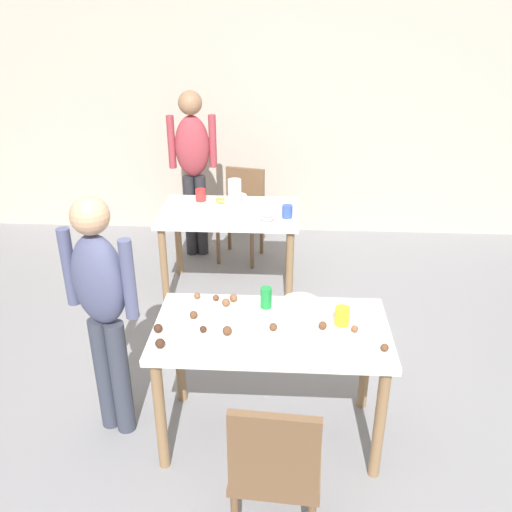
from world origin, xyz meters
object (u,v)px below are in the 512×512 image
object	(u,v)px
dining_table_near	(271,344)
pitcher_far	(235,193)
chair_far_table	(242,209)
person_adult_far	(193,160)
chair_near_table	(275,465)
mixing_bowl	(300,308)
person_girl_near	(102,301)
soda_can	(266,298)
dining_table_far	(230,223)

from	to	relation	value
dining_table_near	pitcher_far	world-z (taller)	pitcher_far
chair_far_table	person_adult_far	xyz separation A→B (m)	(-0.46, 0.02, 0.47)
chair_near_table	person_adult_far	world-z (taller)	person_adult_far
mixing_bowl	person_adult_far	bearing A→B (deg)	112.55
person_girl_near	mixing_bowl	xyz separation A→B (m)	(1.07, 0.12, -0.08)
chair_near_table	soda_can	world-z (taller)	soda_can
person_girl_near	pitcher_far	size ratio (longest dim) A/B	6.30
soda_can	dining_table_near	bearing A→B (deg)	-79.98
mixing_bowl	pitcher_far	distance (m)	1.78
dining_table_far	soda_can	size ratio (longest dim) A/B	9.34
chair_far_table	soda_can	size ratio (longest dim) A/B	7.13
chair_near_table	pitcher_far	size ratio (longest dim) A/B	3.74
soda_can	pitcher_far	xyz separation A→B (m)	(-0.33, 1.63, 0.06)
person_adult_far	pitcher_far	distance (m)	0.78
person_adult_far	soda_can	bearing A→B (deg)	-71.05
chair_far_table	pitcher_far	size ratio (longest dim) A/B	3.74
dining_table_near	pitcher_far	xyz separation A→B (m)	(-0.36, 1.84, 0.22)
chair_near_table	pitcher_far	xyz separation A→B (m)	(-0.41, 2.55, 0.37)
dining_table_far	chair_far_table	size ratio (longest dim) A/B	1.31
dining_table_far	mixing_bowl	size ratio (longest dim) A/B	5.46
chair_near_table	pitcher_far	distance (m)	2.61
dining_table_near	person_girl_near	size ratio (longest dim) A/B	0.86
chair_near_table	chair_far_table	size ratio (longest dim) A/B	1.00
soda_can	person_adult_far	bearing A→B (deg)	108.95
pitcher_far	dining_table_far	bearing A→B (deg)	-108.39
person_girl_near	pitcher_far	distance (m)	1.91
person_adult_far	mixing_bowl	world-z (taller)	person_adult_far
person_girl_near	soda_can	distance (m)	0.90
mixing_bowl	chair_near_table	bearing A→B (deg)	-97.61
person_adult_far	soda_can	size ratio (longest dim) A/B	13.12
person_adult_far	pitcher_far	world-z (taller)	person_adult_far
dining_table_far	chair_near_table	size ratio (longest dim) A/B	1.31
chair_near_table	mixing_bowl	xyz separation A→B (m)	(0.11, 0.85, 0.30)
chair_far_table	dining_table_near	bearing A→B (deg)	-81.81
person_adult_far	dining_table_near	bearing A→B (deg)	-71.77
chair_near_table	person_girl_near	xyz separation A→B (m)	(-0.96, 0.73, 0.38)
chair_far_table	person_girl_near	size ratio (longest dim) A/B	0.59
mixing_bowl	pitcher_far	xyz separation A→B (m)	(-0.52, 1.71, 0.07)
chair_far_table	person_girl_near	bearing A→B (deg)	-102.97
dining_table_near	dining_table_far	bearing A→B (deg)	103.07
person_adult_far	mixing_bowl	xyz separation A→B (m)	(0.97, -2.34, -0.17)
person_girl_near	soda_can	world-z (taller)	person_girl_near
person_adult_far	mixing_bowl	size ratio (longest dim) A/B	7.66
person_adult_far	chair_far_table	bearing A→B (deg)	-2.27
dining_table_near	chair_far_table	distance (m)	2.48
dining_table_far	person_girl_near	world-z (taller)	person_girl_near
soda_can	mixing_bowl	bearing A→B (deg)	-20.83
person_girl_near	chair_near_table	bearing A→B (deg)	-37.13
person_girl_near	person_adult_far	size ratio (longest dim) A/B	0.92
chair_far_table	pitcher_far	xyz separation A→B (m)	(-0.01, -0.61, 0.37)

